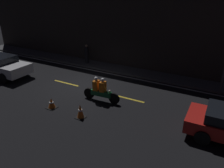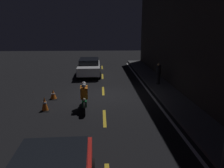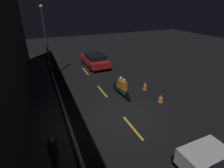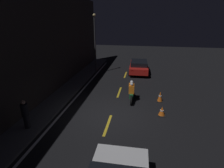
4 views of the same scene
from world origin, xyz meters
TOP-DOWN VIEW (x-y plane):
  - ground_plane at (0.00, 0.00)m, footprint 56.00×56.00m
  - raised_curb at (0.00, 4.01)m, footprint 28.00×1.61m
  - building_front at (0.00, 4.96)m, footprint 28.00×0.30m
  - lane_dash_c at (-1.00, 0.00)m, footprint 2.00×0.14m
  - lane_dash_d at (3.50, 0.00)m, footprint 2.00×0.14m
  - lane_dash_e at (8.00, 0.00)m, footprint 2.00×0.14m
  - lane_solid_kerb at (0.00, 2.95)m, footprint 25.20×0.14m
  - taxi_red at (8.95, -1.27)m, footprint 4.09×2.02m
  - motorcycle at (2.29, -0.99)m, footprint 2.18×0.41m
  - traffic_cone_near at (0.54, -2.92)m, footprint 0.48×0.48m
  - traffic_cone_mid at (2.42, -2.95)m, footprint 0.43×0.43m
  - pedestrian at (-2.13, 3.92)m, footprint 0.34×0.34m
  - street_lamp at (7.96, 3.05)m, footprint 0.28×0.28m

SIDE VIEW (x-z plane):
  - ground_plane at x=0.00m, z-range 0.00..0.00m
  - lane_solid_kerb at x=0.00m, z-range 0.00..0.01m
  - lane_dash_c at x=-1.00m, z-range 0.00..0.01m
  - lane_dash_d at x=3.50m, z-range 0.00..0.01m
  - lane_dash_e at x=8.00m, z-range 0.00..0.01m
  - raised_curb at x=0.00m, z-range 0.00..0.13m
  - traffic_cone_near at x=0.54m, z-range -0.01..0.55m
  - traffic_cone_mid at x=2.42m, z-range -0.01..0.72m
  - motorcycle at x=2.29m, z-range -0.04..1.34m
  - taxi_red at x=8.95m, z-range 0.06..1.35m
  - pedestrian at x=-2.13m, z-range 0.13..1.66m
  - street_lamp at x=7.96m, z-range 0.36..6.12m
  - building_front at x=0.00m, z-range 0.00..7.29m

